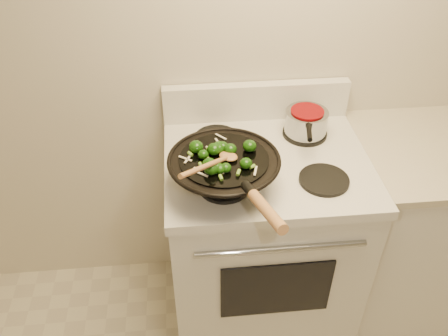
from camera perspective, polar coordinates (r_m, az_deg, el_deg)
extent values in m
plane|color=beige|center=(1.93, 8.15, 16.32)|extent=(3.50, 0.00, 3.50)
cube|color=silver|center=(2.13, 4.48, -9.27)|extent=(0.76, 0.64, 0.88)
cube|color=silver|center=(1.82, 5.18, 0.56)|extent=(0.78, 0.66, 0.04)
cube|color=silver|center=(2.01, 3.89, 8.03)|extent=(0.78, 0.05, 0.16)
cylinder|color=#95989D|center=(1.67, 6.87, -9.65)|extent=(0.60, 0.02, 0.02)
cube|color=black|center=(1.85, 6.30, -14.35)|extent=(0.42, 0.01, 0.28)
cylinder|color=black|center=(1.67, 0.00, -2.20)|extent=(0.18, 0.18, 0.01)
cylinder|color=black|center=(1.73, 11.94, -1.40)|extent=(0.18, 0.18, 0.01)
cylinder|color=black|center=(1.91, -0.88, 3.63)|extent=(0.18, 0.18, 0.01)
cylinder|color=black|center=(1.96, 9.68, 4.15)|extent=(0.18, 0.18, 0.01)
cube|color=white|center=(2.41, 24.27, -6.56)|extent=(0.84, 0.60, 0.88)
torus|color=black|center=(1.59, 0.00, 1.01)|extent=(0.39, 0.39, 0.01)
cylinder|color=black|center=(1.59, 0.00, 1.09)|extent=(0.30, 0.30, 0.01)
cylinder|color=black|center=(1.41, 2.99, -2.56)|extent=(0.05, 0.07, 0.04)
cylinder|color=#A26F3F|center=(1.31, 5.20, -5.18)|extent=(0.08, 0.20, 0.07)
ellipsoid|color=#113608|center=(1.59, -2.52, 1.65)|extent=(0.04, 0.04, 0.03)
cylinder|color=#437D2D|center=(1.59, -2.11, 1.41)|extent=(0.02, 0.02, 0.01)
ellipsoid|color=#113608|center=(1.53, -1.77, 0.42)|extent=(0.05, 0.05, 0.04)
ellipsoid|color=#113608|center=(1.61, -3.38, 2.57)|extent=(0.05, 0.05, 0.04)
ellipsoid|color=#113608|center=(1.62, 3.09, 2.68)|extent=(0.05, 0.05, 0.04)
cylinder|color=#437D2D|center=(1.63, 3.57, 2.33)|extent=(0.02, 0.02, 0.02)
ellipsoid|color=#113608|center=(1.52, -0.51, -0.10)|extent=(0.04, 0.04, 0.03)
ellipsoid|color=#113608|center=(1.53, 0.20, 0.02)|extent=(0.04, 0.04, 0.03)
ellipsoid|color=#113608|center=(1.54, 2.65, 0.57)|extent=(0.04, 0.04, 0.04)
cylinder|color=#437D2D|center=(1.55, 3.10, 0.29)|extent=(0.01, 0.02, 0.01)
ellipsoid|color=#113608|center=(1.61, -0.65, 2.37)|extent=(0.04, 0.04, 0.04)
ellipsoid|color=#113608|center=(1.60, 0.75, 2.28)|extent=(0.04, 0.04, 0.04)
ellipsoid|color=#113608|center=(1.52, -1.57, -0.07)|extent=(0.05, 0.05, 0.04)
cylinder|color=#437D2D|center=(1.53, -1.03, -0.42)|extent=(0.02, 0.02, 0.02)
ellipsoid|color=#113608|center=(1.60, -1.20, 2.29)|extent=(0.05, 0.05, 0.04)
ellipsoid|color=#113608|center=(1.62, -0.60, 2.61)|extent=(0.04, 0.04, 0.04)
ellipsoid|color=#113608|center=(1.53, -0.84, 0.07)|extent=(0.04, 0.04, 0.03)
cylinder|color=#437D2D|center=(1.53, -0.41, -0.19)|extent=(0.02, 0.02, 0.02)
ellipsoid|color=#113608|center=(1.62, -0.19, 2.62)|extent=(0.04, 0.04, 0.03)
cube|color=silver|center=(1.66, -0.68, 3.08)|extent=(0.02, 0.05, 0.00)
cube|color=silver|center=(1.63, -1.54, 2.41)|extent=(0.04, 0.03, 0.00)
cube|color=silver|center=(1.53, -3.81, -0.39)|extent=(0.03, 0.04, 0.00)
cube|color=silver|center=(1.69, -0.38, 3.79)|extent=(0.04, 0.04, 0.00)
cube|color=silver|center=(1.58, -4.44, 1.00)|extent=(0.02, 0.04, 0.00)
cube|color=silver|center=(1.59, -4.68, 1.14)|extent=(0.05, 0.04, 0.00)
cube|color=silver|center=(1.65, -3.19, 2.78)|extent=(0.03, 0.03, 0.00)
cube|color=silver|center=(1.54, 3.81, -0.34)|extent=(0.02, 0.05, 0.00)
cube|color=silver|center=(1.52, -2.78, -0.69)|extent=(0.05, 0.04, 0.00)
cylinder|color=olive|center=(1.50, -0.38, -1.16)|extent=(0.03, 0.03, 0.02)
cylinder|color=olive|center=(1.55, -2.84, 0.35)|extent=(0.03, 0.02, 0.02)
cylinder|color=olive|center=(1.62, -1.69, 2.35)|extent=(0.02, 0.02, 0.01)
cylinder|color=olive|center=(1.60, -4.08, 1.70)|extent=(0.01, 0.03, 0.02)
cylinder|color=olive|center=(1.57, -1.66, 0.99)|extent=(0.03, 0.02, 0.02)
cylinder|color=olive|center=(1.52, 1.74, -0.55)|extent=(0.03, 0.02, 0.02)
cylinder|color=olive|center=(1.55, 3.42, 0.18)|extent=(0.03, 0.02, 0.02)
sphere|color=beige|center=(1.61, -0.25, 1.75)|extent=(0.01, 0.01, 0.01)
sphere|color=beige|center=(1.52, -0.13, -0.56)|extent=(0.01, 0.01, 0.01)
sphere|color=beige|center=(1.60, -2.94, 1.45)|extent=(0.01, 0.01, 0.01)
ellipsoid|color=#A26F3F|center=(1.58, 0.52, 1.42)|extent=(0.08, 0.08, 0.02)
cylinder|color=#A26F3F|center=(1.46, -2.26, 0.20)|extent=(0.17, 0.22, 0.11)
cylinder|color=#95989D|center=(1.93, 9.85, 5.49)|extent=(0.17, 0.17, 0.09)
cylinder|color=#6C0507|center=(1.91, 10.01, 6.75)|extent=(0.13, 0.13, 0.01)
cylinder|color=black|center=(1.80, 10.21, 4.28)|extent=(0.04, 0.11, 0.02)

